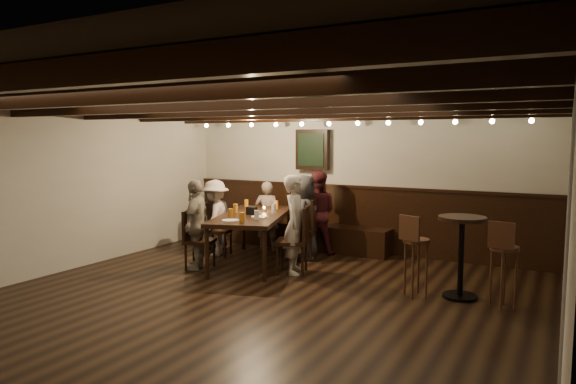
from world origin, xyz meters
The scene contains 27 objects.
room centered at (-0.29, 2.21, 1.07)m, with size 7.00×7.00×7.00m.
dining_table centered at (-1.05, 1.79, 0.72)m, with size 1.56×2.28×0.78m.
chair_left_near centered at (-1.87, 1.99, 0.27)m, with size 0.52×0.52×0.89m.
chair_left_far centered at (-1.58, 1.14, 0.27)m, with size 0.51×0.51×0.89m.
chair_right_near centered at (-0.51, 2.45, 0.30)m, with size 0.57×0.57×0.98m.
chair_right_far centered at (-0.22, 1.60, 0.30)m, with size 0.56×0.56×0.97m.
person_bench_left centered at (-2.19, 2.36, 0.59)m, with size 0.58×0.38×1.19m, color #232426.
person_bench_centre centered at (-1.38, 2.79, 0.60)m, with size 0.44×0.29×1.21m, color #77675F.
person_bench_right centered at (-0.48, 2.94, 0.70)m, with size 0.68×0.53×1.40m, color #521C21.
person_left_near centered at (-1.90, 1.98, 0.63)m, with size 0.82×0.47×1.27m, color #AB9B90.
person_left_far centered at (-1.61, 1.13, 0.67)m, with size 0.79×0.33×1.35m, color gray.
person_right_near centered at (-0.48, 2.46, 0.68)m, with size 0.67×0.43×1.36m, color #2B2B2E.
person_right_far centered at (-0.19, 1.61, 0.72)m, with size 0.52×0.34×1.43m, color #B9AE9D.
pint_a centered at (-1.54, 2.37, 0.85)m, with size 0.07×0.07×0.14m, color #BF7219.
pint_b centered at (-1.02, 2.49, 0.85)m, with size 0.07×0.07×0.14m, color #BF7219.
pint_c centered at (-1.36, 1.79, 0.85)m, with size 0.07×0.07×0.14m, color #BF7219.
pint_d centered at (-0.83, 2.08, 0.85)m, with size 0.07×0.07×0.14m, color silver.
pint_e centered at (-1.11, 1.30, 0.85)m, with size 0.07×0.07×0.14m, color #BF7219.
pint_f centered at (-0.68, 1.34, 0.85)m, with size 0.07×0.07×0.14m, color silver.
pint_g centered at (-0.74, 1.05, 0.85)m, with size 0.07×0.07×0.14m, color #BF7219.
plate_near centered at (-0.97, 1.08, 0.79)m, with size 0.24×0.24×0.01m, color white.
plate_far centered at (-0.78, 1.57, 0.79)m, with size 0.24×0.24×0.01m, color white.
condiment_caddy centered at (-1.03, 1.75, 0.84)m, with size 0.15×0.10×0.12m, color black.
candle centered at (-1.03, 2.12, 0.81)m, with size 0.05×0.05×0.05m, color beige.
high_top_table centered at (2.12, 1.55, 0.66)m, with size 0.57×0.57×1.01m.
bar_stool_left centered at (1.62, 1.35, 0.38)m, with size 0.35×0.37×1.03m.
bar_stool_right centered at (2.62, 1.40, 0.38)m, with size 0.33×0.35×1.03m.
Camera 1 is at (3.22, -4.85, 1.95)m, focal length 32.00 mm.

